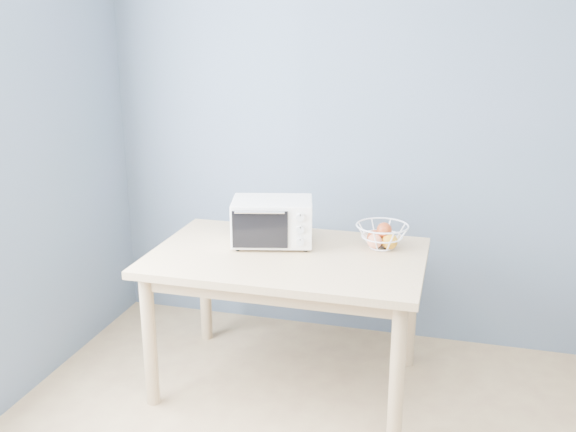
# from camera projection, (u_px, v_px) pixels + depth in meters

# --- Properties ---
(room) EXTENTS (4.01, 4.51, 2.61)m
(room) POSITION_uv_depth(u_px,v_px,m) (398.00, 274.00, 1.58)
(room) COLOR tan
(room) RESTS_ON ground
(dining_table) EXTENTS (1.40, 0.90, 0.75)m
(dining_table) POSITION_uv_depth(u_px,v_px,m) (287.00, 272.00, 3.34)
(dining_table) COLOR tan
(dining_table) RESTS_ON ground
(toaster_oven) EXTENTS (0.48, 0.39, 0.25)m
(toaster_oven) POSITION_uv_depth(u_px,v_px,m) (269.00, 221.00, 3.41)
(toaster_oven) COLOR silver
(toaster_oven) RESTS_ON dining_table
(fruit_basket) EXTENTS (0.33, 0.33, 0.14)m
(fruit_basket) POSITION_uv_depth(u_px,v_px,m) (382.00, 236.00, 3.37)
(fruit_basket) COLOR white
(fruit_basket) RESTS_ON dining_table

